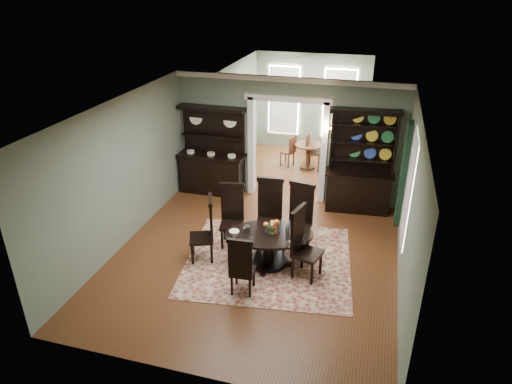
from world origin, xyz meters
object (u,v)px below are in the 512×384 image
parlor_table (308,153)px  dining_table (269,242)px  sideboard (213,163)px  welsh_dresser (360,175)px

parlor_table → dining_table: bearing=-88.8°
sideboard → parlor_table: 3.03m
dining_table → sideboard: size_ratio=0.87×
dining_table → parlor_table: 4.98m
welsh_dresser → dining_table: bearing=-122.8°
sideboard → parlor_table: bearing=46.9°
dining_table → welsh_dresser: bearing=45.9°
welsh_dresser → parlor_table: welsh_dresser is taller
welsh_dresser → parlor_table: 2.73m
sideboard → welsh_dresser: welsh_dresser is taller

